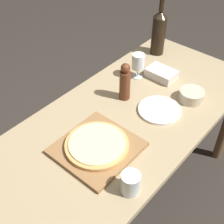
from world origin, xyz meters
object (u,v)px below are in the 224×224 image
object	(u,v)px
pizza	(97,145)
wine_glass	(138,62)
pepper_mill	(125,82)
wine_bottle	(159,32)
small_bowl	(192,95)

from	to	relation	value
pizza	wine_glass	bearing A→B (deg)	109.63
pizza	pepper_mill	world-z (taller)	pepper_mill
pizza	wine_bottle	world-z (taller)	wine_bottle
wine_glass	small_bowl	bearing A→B (deg)	3.10
pizza	pepper_mill	xyz separation A→B (m)	(-0.14, 0.36, 0.07)
pepper_mill	small_bowl	xyz separation A→B (m)	(0.28, 0.22, -0.07)
wine_glass	wine_bottle	bearing A→B (deg)	102.76
pepper_mill	wine_glass	xyz separation A→B (m)	(-0.06, 0.20, -0.00)
pepper_mill	small_bowl	distance (m)	0.36
wine_bottle	pepper_mill	bearing A→B (deg)	-75.09
pepper_mill	small_bowl	size ratio (longest dim) A/B	1.65
wine_bottle	wine_glass	xyz separation A→B (m)	(0.07, -0.29, -0.05)
wine_bottle	pepper_mill	world-z (taller)	wine_bottle
small_bowl	wine_bottle	bearing A→B (deg)	146.06
small_bowl	pepper_mill	bearing A→B (deg)	-142.00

